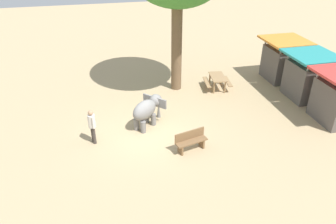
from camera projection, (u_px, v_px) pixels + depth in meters
name	position (u px, v px, depth m)	size (l,w,h in m)	color
ground_plane	(150.00, 131.00, 15.19)	(60.00, 60.00, 0.00)	tan
elephant	(147.00, 109.00, 15.22)	(1.83, 1.86, 1.37)	slate
person_handler	(92.00, 124.00, 13.94)	(0.49, 0.32, 1.62)	#3F3833
wooden_bench	(191.00, 140.00, 13.72)	(0.73, 1.46, 0.88)	brown
picnic_table_near	(217.00, 79.00, 18.91)	(1.69, 1.67, 0.78)	#9E7A51
market_stall_orange	(282.00, 62.00, 19.88)	(2.50, 2.50, 2.52)	#59514C
market_stall_teal	(307.00, 78.00, 17.68)	(2.50, 2.50, 2.52)	#59514C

